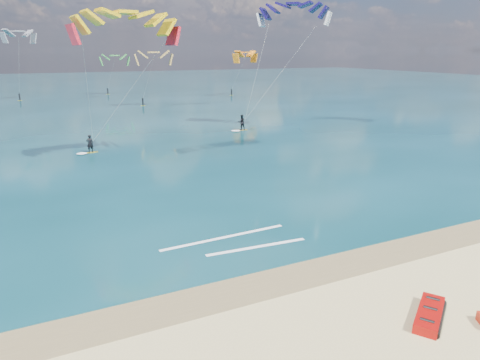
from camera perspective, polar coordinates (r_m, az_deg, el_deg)
name	(u,v)px	position (r m, az deg, el deg)	size (l,w,h in m)	color
ground	(106,137)	(52.87, -17.43, 5.48)	(320.00, 320.00, 0.00)	tan
wet_sand_strip	(238,290)	(18.73, -0.33, -14.48)	(320.00, 2.40, 0.01)	brown
sea	(67,92)	(116.13, -22.07, 10.87)	(320.00, 200.00, 0.04)	#093136
packed_kite_right	(429,319)	(18.49, 23.86, -16.56)	(2.75, 1.21, 0.44)	#A90A07
kitesurfer_main	(107,77)	(40.87, -17.33, 12.95)	(11.05, 8.12, 14.58)	yellow
kitesurfer_far	(270,57)	(53.91, 4.04, 16.06)	(12.67, 7.40, 16.76)	gold
shoreline_foam	(238,241)	(22.92, -0.28, -8.17)	(7.43, 2.37, 0.01)	white
distant_kites	(31,74)	(88.71, -26.10, 12.54)	(80.62, 33.11, 13.81)	orange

